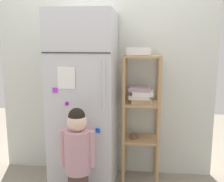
# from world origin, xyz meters

# --- Properties ---
(kitchen_wall_back) EXTENTS (2.38, 0.03, 2.28)m
(kitchen_wall_back) POSITION_xyz_m (0.00, 0.37, 1.14)
(kitchen_wall_back) COLOR silver
(kitchen_wall_back) RESTS_ON ground
(refrigerator) EXTENTS (0.62, 0.67, 1.78)m
(refrigerator) POSITION_xyz_m (-0.16, 0.02, 0.89)
(refrigerator) COLOR silver
(refrigerator) RESTS_ON ground
(child_standing) EXTENTS (0.31, 0.23, 0.95)m
(child_standing) POSITION_xyz_m (-0.12, -0.49, 0.58)
(child_standing) COLOR brown
(child_standing) RESTS_ON ground
(pantry_shelf_unit) EXTENTS (0.39, 0.33, 1.35)m
(pantry_shelf_unit) POSITION_xyz_m (0.40, 0.17, 0.82)
(pantry_shelf_unit) COLOR tan
(pantry_shelf_unit) RESTS_ON ground
(fruit_bin) EXTENTS (0.25, 0.14, 0.08)m
(fruit_bin) POSITION_xyz_m (0.38, 0.15, 1.38)
(fruit_bin) COLOR white
(fruit_bin) RESTS_ON pantry_shelf_unit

